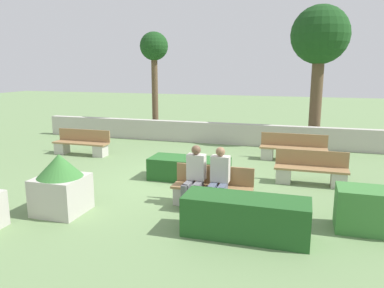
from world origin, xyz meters
TOP-DOWN VIEW (x-y plane):
  - ground_plane at (0.00, 0.00)m, footprint 60.00×60.00m
  - perimeter_wall at (0.00, 5.09)m, footprint 14.54×0.30m
  - bench_front at (1.45, -1.38)m, footprint 1.69×0.48m
  - bench_left_side at (2.94, 3.16)m, footprint 2.05×0.49m
  - bench_right_side at (3.45, 0.78)m, footprint 1.77×0.48m
  - bench_back at (-3.87, 1.95)m, footprint 1.93×0.49m
  - person_seated_man at (1.10, -1.52)m, footprint 0.38×0.64m
  - person_seated_woman at (1.62, -1.52)m, footprint 0.38×0.64m
  - hedge_block_near_left at (4.46, -1.79)m, footprint 1.22×0.69m
  - hedge_block_near_right at (0.43, 0.27)m, footprint 2.06×0.85m
  - hedge_block_mid_left at (2.35, -2.63)m, footprint 2.15×0.74m
  - planter_corner_left at (-1.35, -2.62)m, footprint 0.91×0.91m
  - tree_leftmost at (-2.81, 5.87)m, footprint 1.15×1.15m
  - tree_center_left at (3.59, 6.07)m, footprint 2.11×2.11m

SIDE VIEW (x-z plane):
  - ground_plane at x=0.00m, z-range 0.00..0.00m
  - hedge_block_near_right at x=0.43m, z-range 0.00..0.57m
  - bench_front at x=1.45m, z-range -0.10..0.72m
  - bench_right_side at x=3.45m, z-range -0.10..0.72m
  - bench_back at x=-3.87m, z-range -0.09..0.73m
  - bench_left_side at x=2.94m, z-range -0.09..0.73m
  - hedge_block_mid_left at x=2.35m, z-range 0.00..0.70m
  - hedge_block_near_left at x=4.46m, z-range 0.00..0.78m
  - perimeter_wall at x=0.00m, z-range 0.00..0.80m
  - planter_corner_left at x=-1.35m, z-range 0.00..1.20m
  - person_seated_woman at x=1.62m, z-range 0.05..1.34m
  - person_seated_man at x=1.10m, z-range 0.06..1.34m
  - tree_leftmost at x=-2.81m, z-range 1.32..5.61m
  - tree_center_left at x=3.59m, z-range 1.34..6.42m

